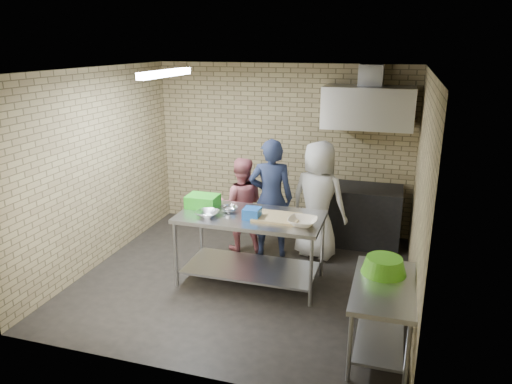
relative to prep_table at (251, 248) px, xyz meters
The scene contains 25 objects.
floor 0.47m from the prep_table, 156.25° to the left, with size 4.20×4.20×0.00m, color black.
ceiling 2.24m from the prep_table, 156.25° to the left, with size 4.20×4.20×0.00m, color black.
back_wall 2.23m from the prep_table, 92.83° to the left, with size 4.20×0.06×2.70m, color tan.
front_wall 2.15m from the prep_table, 92.96° to the right, with size 4.20×0.06×2.70m, color tan.
left_wall 2.38m from the prep_table, behind, with size 0.06×4.00×2.70m, color tan.
right_wall 2.19m from the prep_table, ahead, with size 0.06×4.00×2.70m, color tan.
prep_table is the anchor object (origin of this frame).
side_counter 2.00m from the prep_table, 31.85° to the right, with size 0.60×1.20×0.75m, color silver.
stove 2.11m from the prep_table, 53.61° to the left, with size 1.20×0.70×0.90m, color black.
range_hood 2.70m from the prep_table, 54.40° to the left, with size 1.30×0.60×0.60m, color silver.
hood_duct 3.09m from the prep_table, 56.61° to the left, with size 0.35×0.30×0.30m, color #A5A8AD.
wall_shelf 2.88m from the prep_table, 51.32° to the left, with size 0.80×0.20×0.04m, color #3F2B19.
fluorescent_fixture 2.44m from the prep_table, behind, with size 0.10×1.25×0.08m, color white.
green_crate 0.89m from the prep_table, behind, with size 0.41×0.31×0.16m, color green.
blue_tub 0.54m from the prep_table, 63.43° to the right, with size 0.20×0.20×0.13m, color blue.
cutting_board 0.59m from the prep_table, ahead, with size 0.56×0.43×0.03m, color #CEB777.
mixing_bowl_a 0.73m from the prep_table, 158.20° to the right, with size 0.29×0.29×0.07m, color silver.
mixing_bowl_b 0.58m from the prep_table, behind, with size 0.22×0.22×0.07m, color silver.
ceramic_bowl 0.87m from the prep_table, 12.09° to the right, with size 0.35×0.35×0.09m, color beige.
green_basin 1.90m from the prep_table, 25.63° to the right, with size 0.46×0.46×0.17m, color #59C626, non-canonical shape.
bottle_red 2.81m from the prep_table, 56.12° to the left, with size 0.07×0.07×0.18m, color #B22619.
bottle_green 3.01m from the prep_table, 48.71° to the left, with size 0.06×0.06×0.15m, color green.
man_navy 0.96m from the prep_table, 87.70° to the left, with size 0.63×0.42×1.74m, color black.
woman_pink 1.05m from the prep_table, 115.28° to the left, with size 0.69×0.54×1.42m, color #BE656E.
woman_white 1.30m from the prep_table, 56.18° to the left, with size 0.84×0.54×1.71m, color silver.
Camera 1 is at (1.81, -5.46, 3.01)m, focal length 33.58 mm.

